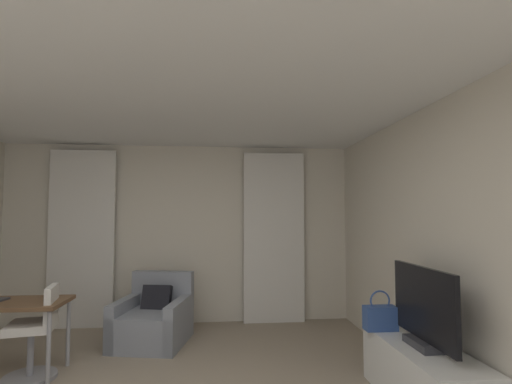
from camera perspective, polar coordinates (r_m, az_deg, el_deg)
The scene contains 10 objects.
wall_window at distance 5.79m, azimuth -11.15°, elevation -6.09°, with size 5.12×0.06×2.60m.
wall_right at distance 3.38m, azimuth 30.48°, elevation -7.69°, with size 0.06×6.12×2.60m.
ceiling at distance 2.98m, azimuth -16.71°, elevation 17.38°, with size 5.12×6.12×0.06m, color white.
curtain_left_panel at distance 5.96m, azimuth -24.63°, elevation -6.25°, with size 0.90×0.06×2.50m.
curtain_right_panel at distance 5.70m, azimuth 2.71°, elevation -6.70°, with size 0.90×0.06×2.50m.
armchair at distance 5.12m, azimuth -15.09°, elevation -18.09°, with size 0.96×1.02×0.83m.
desk_chair at distance 4.49m, azimuth -30.09°, elevation -18.30°, with size 0.48×0.48×0.88m.
tv_console at distance 3.72m, azimuth 23.74°, elevation -24.05°, with size 0.50×1.31×0.50m.
tv_flatscreen at distance 3.54m, azimuth 23.80°, elevation -15.84°, with size 0.20×0.92×0.65m.
handbag_primary at distance 3.93m, azimuth 18.10°, elevation -17.36°, with size 0.30×0.14×0.37m.
Camera 1 is at (0.55, -2.73, 1.58)m, focal length 26.73 mm.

